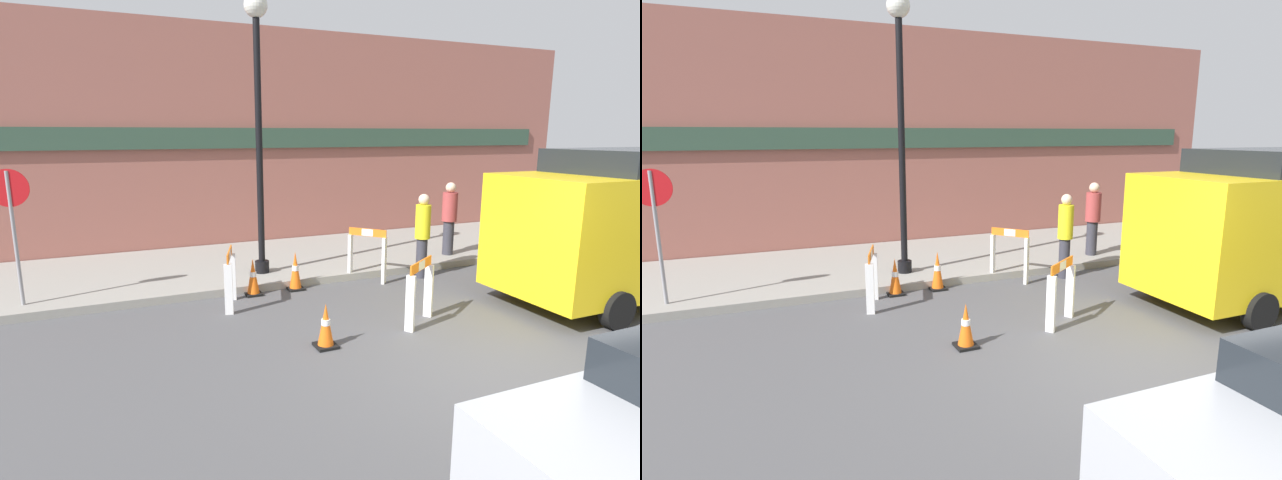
{
  "view_description": "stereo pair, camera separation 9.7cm",
  "coord_description": "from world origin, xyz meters",
  "views": [
    {
      "loc": [
        -4.5,
        -4.14,
        2.91
      ],
      "look_at": [
        -0.97,
        4.07,
        1.0
      ],
      "focal_mm": 28.0,
      "sensor_mm": 36.0,
      "label": 1
    },
    {
      "loc": [
        -4.41,
        -4.18,
        2.91
      ],
      "look_at": [
        -0.97,
        4.07,
        1.0
      ],
      "focal_mm": 28.0,
      "sensor_mm": 36.0,
      "label": 2
    }
  ],
  "objects": [
    {
      "name": "person_worker",
      "position": [
        1.33,
        4.16,
        0.94
      ],
      "size": [
        0.37,
        0.37,
        1.73
      ],
      "rotation": [
        0.0,
        0.0,
        -2.89
      ],
      "color": "#33333D",
      "rests_on": "ground_plane"
    },
    {
      "name": "barricade_2",
      "position": [
        0.17,
        4.35,
        0.57
      ],
      "size": [
        0.61,
        0.68,
        1.08
      ],
      "rotation": [
        0.0,
        0.0,
        8.56
      ],
      "color": "white",
      "rests_on": "ground_plane"
    },
    {
      "name": "traffic_cone_1",
      "position": [
        -1.34,
        4.4,
        0.36
      ],
      "size": [
        0.3,
        0.3,
        0.74
      ],
      "color": "black",
      "rests_on": "ground_plane"
    },
    {
      "name": "barricade_0",
      "position": [
        -2.69,
        3.93,
        0.54
      ],
      "size": [
        0.37,
        0.8,
        1.0
      ],
      "rotation": [
        0.0,
        0.0,
        4.4
      ],
      "color": "white",
      "rests_on": "ground_plane"
    },
    {
      "name": "storefront_facade",
      "position": [
        0.0,
        8.37,
        2.75
      ],
      "size": [
        18.0,
        0.22,
        5.5
      ],
      "color": "#93564C",
      "rests_on": "ground_plane"
    },
    {
      "name": "person_pedestrian",
      "position": [
        2.71,
        5.1,
        1.05
      ],
      "size": [
        0.4,
        0.4,
        1.68
      ],
      "rotation": [
        0.0,
        0.0,
        3.33
      ],
      "color": "#33333D",
      "rests_on": "sidewalk_slab"
    },
    {
      "name": "traffic_cone_2",
      "position": [
        -2.17,
        4.4,
        0.33
      ],
      "size": [
        0.3,
        0.3,
        0.69
      ],
      "color": "black",
      "rests_on": "ground_plane"
    },
    {
      "name": "stop_sign",
      "position": [
        -5.91,
        4.97,
        1.64
      ],
      "size": [
        0.6,
        0.11,
        2.23
      ],
      "rotation": [
        0.0,
        0.0,
        2.99
      ],
      "color": "gray",
      "rests_on": "sidewalk_slab"
    },
    {
      "name": "barricade_1",
      "position": [
        -0.18,
        2.0,
        0.55
      ],
      "size": [
        0.75,
        0.56,
        1.02
      ],
      "rotation": [
        0.0,
        0.0,
        6.88
      ],
      "color": "white",
      "rests_on": "ground_plane"
    },
    {
      "name": "sidewalk_slab",
      "position": [
        0.0,
        6.4,
        0.07
      ],
      "size": [
        18.0,
        3.8,
        0.15
      ],
      "color": "gray",
      "rests_on": "ground_plane"
    },
    {
      "name": "work_van",
      "position": [
        4.0,
        1.65,
        1.43
      ],
      "size": [
        5.03,
        2.21,
        2.65
      ],
      "color": "yellow",
      "rests_on": "ground_plane"
    },
    {
      "name": "traffic_cone_0",
      "position": [
        -1.87,
        1.78,
        0.31
      ],
      "size": [
        0.3,
        0.3,
        0.64
      ],
      "color": "black",
      "rests_on": "ground_plane"
    },
    {
      "name": "ground_plane",
      "position": [
        0.0,
        0.0,
        0.0
      ],
      "size": [
        60.0,
        60.0,
        0.0
      ],
      "primitive_type": "plane",
      "color": "#4C4C4F"
    },
    {
      "name": "streetlamp_post",
      "position": [
        -1.72,
        5.31,
        3.53
      ],
      "size": [
        0.44,
        0.44,
        5.28
      ],
      "color": "black",
      "rests_on": "sidewalk_slab"
    }
  ]
}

